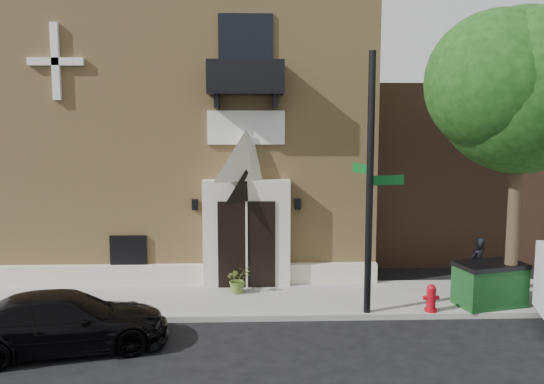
# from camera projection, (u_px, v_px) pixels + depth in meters

# --- Properties ---
(ground) EXTENTS (120.00, 120.00, 0.00)m
(ground) POSITION_uv_depth(u_px,v_px,m) (285.00, 321.00, 13.47)
(ground) COLOR black
(ground) RESTS_ON ground
(sidewalk) EXTENTS (42.00, 3.00, 0.15)m
(sidewalk) POSITION_uv_depth(u_px,v_px,m) (317.00, 299.00, 14.99)
(sidewalk) COLOR gray
(sidewalk) RESTS_ON ground
(church) EXTENTS (12.20, 11.01, 9.30)m
(church) POSITION_uv_depth(u_px,v_px,m) (197.00, 134.00, 20.70)
(church) COLOR tan
(church) RESTS_ON ground
(street_tree_left) EXTENTS (4.97, 4.38, 7.77)m
(street_tree_left) POSITION_uv_depth(u_px,v_px,m) (524.00, 89.00, 13.32)
(street_tree_left) COLOR #38281C
(street_tree_left) RESTS_ON sidewalk
(black_sedan) EXTENTS (4.75, 2.79, 1.29)m
(black_sedan) POSITION_uv_depth(u_px,v_px,m) (65.00, 322.00, 11.68)
(black_sedan) COLOR black
(black_sedan) RESTS_ON ground
(street_sign) EXTENTS (1.21, 1.03, 6.62)m
(street_sign) POSITION_uv_depth(u_px,v_px,m) (370.00, 184.00, 13.35)
(street_sign) COLOR black
(street_sign) RESTS_ON sidewalk
(fire_hydrant) EXTENTS (0.41, 0.33, 0.72)m
(fire_hydrant) POSITION_uv_depth(u_px,v_px,m) (431.00, 298.00, 13.74)
(fire_hydrant) COLOR #9E0A14
(fire_hydrant) RESTS_ON sidewalk
(dumpster) EXTENTS (1.97, 1.40, 1.17)m
(dumpster) POSITION_uv_depth(u_px,v_px,m) (490.00, 284.00, 14.19)
(dumpster) COLOR #103A17
(dumpster) RESTS_ON sidewalk
(planter) EXTENTS (0.88, 0.83, 0.79)m
(planter) POSITION_uv_depth(u_px,v_px,m) (238.00, 279.00, 15.30)
(planter) COLOR #5C722E
(planter) RESTS_ON sidewalk
(pedestrian_near) EXTENTS (0.72, 0.66, 1.66)m
(pedestrian_near) POSITION_uv_depth(u_px,v_px,m) (477.00, 266.00, 15.06)
(pedestrian_near) COLOR black
(pedestrian_near) RESTS_ON sidewalk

